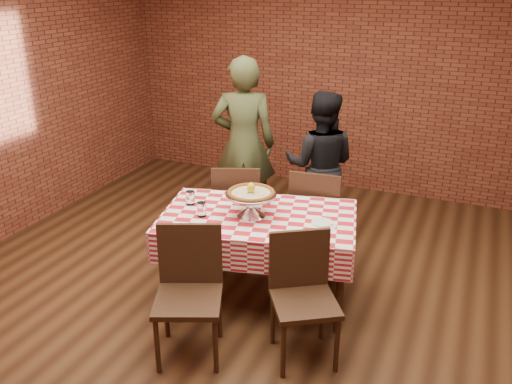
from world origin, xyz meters
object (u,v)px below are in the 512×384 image
Objects in this scene: water_glass_right at (190,198)px; chair_near_right at (305,302)px; pizza_stand at (251,205)px; diner_black at (320,165)px; chair_far_left at (238,207)px; pizza at (251,193)px; diner_olive at (244,144)px; table at (258,257)px; condiment_caddy at (267,196)px; chair_near_left at (188,298)px; water_glass_left at (202,209)px; chair_far_right at (318,214)px.

chair_near_right is at bearing -25.67° from water_glass_right.
pizza_stand is at bearing 106.33° from chair_near_right.
chair_near_right is 0.60× the size of diner_black.
pizza is at bearing 101.04° from chair_far_left.
pizza is 1.45m from diner_olive.
diner_olive is 0.82m from diner_black.
chair_near_right is (0.60, -0.60, 0.08)m from table.
chair_near_left reaches higher than condiment_caddy.
chair_far_left is 0.61× the size of diner_black.
water_glass_left is 0.13× the size of chair_far_left.
pizza_stand is 0.44× the size of chair_near_left.
water_glass_left is 0.81m from chair_near_left.
pizza is (-0.05, -0.02, 0.57)m from table.
diner_black is (0.71, 1.39, -0.06)m from water_glass_right.
chair_near_left is at bearing -100.16° from table.
table is 4.03× the size of pizza.
diner_black is at bearing 83.63° from pizza_stand.
chair_near_right is at bearing 94.29° from diner_black.
chair_far_right is (0.26, 0.82, 0.10)m from table.
pizza_stand is 0.29m from condiment_caddy.
condiment_caddy is (0.02, 0.29, -0.13)m from pizza.
condiment_caddy is at bearing 86.36° from pizza_stand.
chair_near_left is 0.52× the size of diner_olive.
chair_far_right is at bearing 95.96° from diner_black.
pizza is at bearing 73.81° from diner_black.
condiment_caddy is 1.13m from chair_near_right.
condiment_caddy is at bearing 26.41° from water_glass_right.
diner_black reaches higher than chair_far_left.
condiment_caddy is at bearing 57.24° from chair_far_right.
pizza reaches higher than chair_far_left.
chair_far_right is 0.63× the size of diner_black.
pizza reaches higher than condiment_caddy.
pizza is 0.41× the size of chair_near_right.
chair_far_right is (0.77, 0.12, 0.01)m from chair_far_left.
pizza_stand is 3.29× the size of condiment_caddy.
chair_far_left is (-0.10, 0.89, -0.35)m from water_glass_left.
pizza_stand reaches higher than chair_near_left.
chair_far_right is at bearing 53.46° from chair_near_left.
table is 0.87m from chair_far_right.
water_glass_left is 0.59m from condiment_caddy.
diner_black is at bearing 83.55° from condiment_caddy.
diner_black is at bearing 71.86° from chair_near_right.
chair_far_left is at bearing 82.29° from water_glass_right.
chair_far_left is (0.10, 0.72, -0.35)m from water_glass_right.
water_glass_right is at bearing 73.70° from diner_olive.
water_glass_left reaches higher than table.
diner_black is at bearing 71.82° from water_glass_left.
condiment_caddy is at bearing 103.08° from diner_olive.
pizza is 0.21× the size of diner_olive.
chair_near_left is (-0.12, -1.15, -0.35)m from condiment_caddy.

